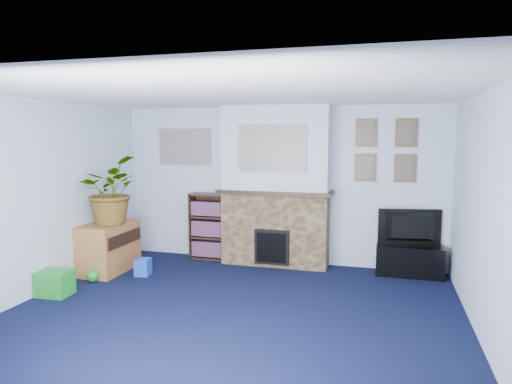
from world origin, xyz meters
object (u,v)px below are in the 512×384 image
(tv_stand, at_px, (409,260))
(television, at_px, (411,228))
(bookshelf, at_px, (209,228))
(sideboard, at_px, (109,247))

(tv_stand, distance_m, television, 0.46)
(television, xyz_separation_m, bookshelf, (-3.05, 0.06, -0.18))
(sideboard, bearing_deg, tv_stand, 13.04)
(bookshelf, xyz_separation_m, sideboard, (-1.14, -1.05, -0.15))
(bookshelf, bearing_deg, tv_stand, -1.43)
(tv_stand, bearing_deg, sideboard, -166.96)
(tv_stand, distance_m, sideboard, 4.30)
(tv_stand, height_order, sideboard, sideboard)
(tv_stand, height_order, bookshelf, bookshelf)
(television, bearing_deg, sideboard, 3.36)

